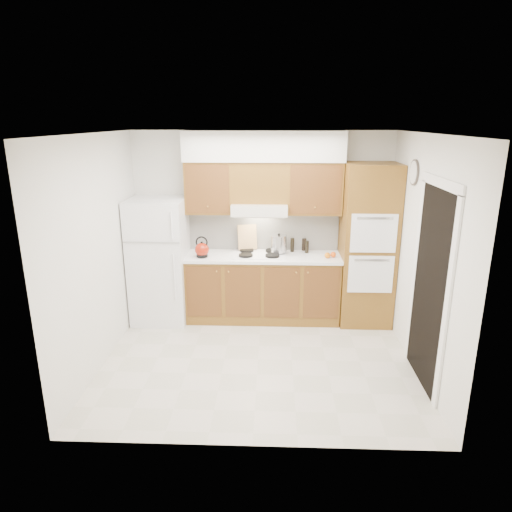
# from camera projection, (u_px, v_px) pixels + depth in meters

# --- Properties ---
(floor) EXTENTS (3.60, 3.60, 0.00)m
(floor) POSITION_uv_depth(u_px,v_px,m) (258.00, 359.00, 5.42)
(floor) COLOR beige
(floor) RESTS_ON ground
(ceiling) EXTENTS (3.60, 3.60, 0.00)m
(ceiling) POSITION_uv_depth(u_px,v_px,m) (258.00, 133.00, 4.67)
(ceiling) COLOR white
(ceiling) RESTS_ON wall_back
(wall_back) EXTENTS (3.60, 0.02, 2.60)m
(wall_back) POSITION_uv_depth(u_px,v_px,m) (262.00, 225.00, 6.48)
(wall_back) COLOR silver
(wall_back) RESTS_ON floor
(wall_left) EXTENTS (0.02, 3.00, 2.60)m
(wall_left) POSITION_uv_depth(u_px,v_px,m) (98.00, 253.00, 5.11)
(wall_left) COLOR silver
(wall_left) RESTS_ON floor
(wall_right) EXTENTS (0.02, 3.00, 2.60)m
(wall_right) POSITION_uv_depth(u_px,v_px,m) (423.00, 257.00, 4.98)
(wall_right) COLOR silver
(wall_right) RESTS_ON floor
(fridge) EXTENTS (0.75, 0.72, 1.72)m
(fridge) POSITION_uv_depth(u_px,v_px,m) (160.00, 261.00, 6.31)
(fridge) COLOR white
(fridge) RESTS_ON floor
(base_cabinets) EXTENTS (2.11, 0.60, 0.90)m
(base_cabinets) POSITION_uv_depth(u_px,v_px,m) (263.00, 288.00, 6.44)
(base_cabinets) COLOR brown
(base_cabinets) RESTS_ON floor
(countertop) EXTENTS (2.13, 0.62, 0.04)m
(countertop) POSITION_uv_depth(u_px,v_px,m) (263.00, 257.00, 6.29)
(countertop) COLOR white
(countertop) RESTS_ON base_cabinets
(backsplash) EXTENTS (2.11, 0.03, 0.56)m
(backsplash) POSITION_uv_depth(u_px,v_px,m) (263.00, 230.00, 6.49)
(backsplash) COLOR white
(backsplash) RESTS_ON countertop
(oven_cabinet) EXTENTS (0.70, 0.65, 2.20)m
(oven_cabinet) POSITION_uv_depth(u_px,v_px,m) (367.00, 245.00, 6.17)
(oven_cabinet) COLOR brown
(oven_cabinet) RESTS_ON floor
(upper_cab_left) EXTENTS (0.63, 0.33, 0.70)m
(upper_cab_left) POSITION_uv_depth(u_px,v_px,m) (209.00, 187.00, 6.19)
(upper_cab_left) COLOR brown
(upper_cab_left) RESTS_ON wall_back
(upper_cab_right) EXTENTS (0.73, 0.33, 0.70)m
(upper_cab_right) POSITION_uv_depth(u_px,v_px,m) (315.00, 188.00, 6.14)
(upper_cab_right) COLOR brown
(upper_cab_right) RESTS_ON wall_back
(range_hood) EXTENTS (0.75, 0.45, 0.15)m
(range_hood) POSITION_uv_depth(u_px,v_px,m) (260.00, 209.00, 6.19)
(range_hood) COLOR silver
(range_hood) RESTS_ON wall_back
(upper_cab_over_hood) EXTENTS (0.75, 0.33, 0.55)m
(upper_cab_over_hood) POSITION_uv_depth(u_px,v_px,m) (260.00, 182.00, 6.14)
(upper_cab_over_hood) COLOR brown
(upper_cab_over_hood) RESTS_ON range_hood
(soffit) EXTENTS (2.13, 0.36, 0.40)m
(soffit) POSITION_uv_depth(u_px,v_px,m) (264.00, 146.00, 5.99)
(soffit) COLOR silver
(soffit) RESTS_ON wall_back
(cooktop) EXTENTS (0.74, 0.50, 0.01)m
(cooktop) POSITION_uv_depth(u_px,v_px,m) (259.00, 254.00, 6.31)
(cooktop) COLOR white
(cooktop) RESTS_ON countertop
(doorway) EXTENTS (0.02, 0.90, 2.10)m
(doorway) POSITION_uv_depth(u_px,v_px,m) (430.00, 289.00, 4.72)
(doorway) COLOR black
(doorway) RESTS_ON floor
(wall_clock) EXTENTS (0.02, 0.30, 0.30)m
(wall_clock) POSITION_uv_depth(u_px,v_px,m) (414.00, 172.00, 5.26)
(wall_clock) COLOR #3F3833
(wall_clock) RESTS_ON wall_right
(kettle) EXTENTS (0.23, 0.23, 0.19)m
(kettle) POSITION_uv_depth(u_px,v_px,m) (202.00, 250.00, 6.17)
(kettle) COLOR maroon
(kettle) RESTS_ON countertop
(cutting_board) EXTENTS (0.28, 0.15, 0.35)m
(cutting_board) POSITION_uv_depth(u_px,v_px,m) (247.00, 237.00, 6.44)
(cutting_board) COLOR tan
(cutting_board) RESTS_ON countertop
(stock_pot) EXTENTS (0.28, 0.28, 0.23)m
(stock_pot) POSITION_uv_depth(u_px,v_px,m) (279.00, 244.00, 6.31)
(stock_pot) COLOR #ABABAF
(stock_pot) RESTS_ON cooktop
(condiment_a) EXTENTS (0.07, 0.07, 0.20)m
(condiment_a) POSITION_uv_depth(u_px,v_px,m) (292.00, 245.00, 6.44)
(condiment_a) COLOR black
(condiment_a) RESTS_ON countertop
(condiment_b) EXTENTS (0.07, 0.07, 0.17)m
(condiment_b) POSITION_uv_depth(u_px,v_px,m) (307.00, 247.00, 6.38)
(condiment_b) COLOR black
(condiment_b) RESTS_ON countertop
(condiment_c) EXTENTS (0.07, 0.07, 0.18)m
(condiment_c) POSITION_uv_depth(u_px,v_px,m) (304.00, 245.00, 6.49)
(condiment_c) COLOR black
(condiment_c) RESTS_ON countertop
(orange_near) EXTENTS (0.10, 0.10, 0.08)m
(orange_near) POSITION_uv_depth(u_px,v_px,m) (333.00, 255.00, 6.18)
(orange_near) COLOR #F14F0C
(orange_near) RESTS_ON countertop
(orange_far) EXTENTS (0.09, 0.09, 0.08)m
(orange_far) POSITION_uv_depth(u_px,v_px,m) (327.00, 255.00, 6.14)
(orange_far) COLOR orange
(orange_far) RESTS_ON countertop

